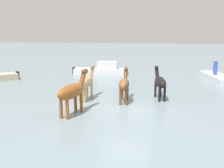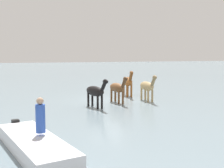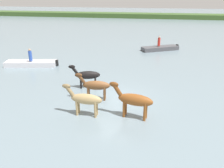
{
  "view_description": "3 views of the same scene",
  "coord_description": "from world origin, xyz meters",
  "px_view_note": "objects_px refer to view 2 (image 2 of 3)",
  "views": [
    {
      "loc": [
        12.34,
        2.12,
        3.66
      ],
      "look_at": [
        -0.62,
        -0.84,
        1.09
      ],
      "focal_mm": 40.93,
      "sensor_mm": 36.0,
      "label": 1
    },
    {
      "loc": [
        -18.92,
        6.75,
        3.2
      ],
      "look_at": [
        0.32,
        -0.44,
        1.12
      ],
      "focal_mm": 46.58,
      "sensor_mm": 36.0,
      "label": 2
    },
    {
      "loc": [
        2.62,
        -13.94,
        6.71
      ],
      "look_at": [
        -0.06,
        -0.1,
        1.12
      ],
      "focal_mm": 36.99,
      "sensor_mm": 36.0,
      "label": 3
    }
  ],
  "objects_px": {
    "horse_mid_herd": "(147,86)",
    "horse_pinto_flank": "(96,91)",
    "horse_lead": "(128,82)",
    "boat_dinghy_port": "(34,147)",
    "person_boatman_standing": "(40,116)",
    "horse_rear_stallion": "(118,88)"
  },
  "relations": [
    {
      "from": "horse_rear_stallion",
      "to": "horse_lead",
      "type": "xyz_separation_m",
      "value": [
        2.76,
        -1.94,
        0.11
      ]
    },
    {
      "from": "horse_pinto_flank",
      "to": "person_boatman_standing",
      "type": "height_order",
      "value": "horse_pinto_flank"
    },
    {
      "from": "horse_lead",
      "to": "person_boatman_standing",
      "type": "xyz_separation_m",
      "value": [
        -10.74,
        7.87,
        0.04
      ]
    },
    {
      "from": "horse_pinto_flank",
      "to": "person_boatman_standing",
      "type": "xyz_separation_m",
      "value": [
        -6.84,
        4.06,
        0.15
      ]
    },
    {
      "from": "horse_mid_herd",
      "to": "boat_dinghy_port",
      "type": "xyz_separation_m",
      "value": [
        -8.1,
        8.37,
        -0.85
      ]
    },
    {
      "from": "boat_dinghy_port",
      "to": "horse_rear_stallion",
      "type": "bearing_deg",
      "value": 131.53
    },
    {
      "from": "boat_dinghy_port",
      "to": "person_boatman_standing",
      "type": "distance_m",
      "value": 1.01
    },
    {
      "from": "horse_mid_herd",
      "to": "horse_rear_stallion",
      "type": "bearing_deg",
      "value": -87.81
    },
    {
      "from": "horse_rear_stallion",
      "to": "horse_pinto_flank",
      "type": "distance_m",
      "value": 2.19
    },
    {
      "from": "horse_rear_stallion",
      "to": "person_boatman_standing",
      "type": "xyz_separation_m",
      "value": [
        -7.97,
        5.93,
        0.14
      ]
    },
    {
      "from": "horse_lead",
      "to": "boat_dinghy_port",
      "type": "relative_size",
      "value": 0.51
    },
    {
      "from": "boat_dinghy_port",
      "to": "horse_lead",
      "type": "bearing_deg",
      "value": 132.09
    },
    {
      "from": "horse_lead",
      "to": "boat_dinghy_port",
      "type": "bearing_deg",
      "value": -26.24
    },
    {
      "from": "horse_mid_herd",
      "to": "boat_dinghy_port",
      "type": "distance_m",
      "value": 11.68
    },
    {
      "from": "horse_lead",
      "to": "horse_pinto_flank",
      "type": "relative_size",
      "value": 1.12
    },
    {
      "from": "horse_lead",
      "to": "horse_mid_herd",
      "type": "bearing_deg",
      "value": 15.88
    },
    {
      "from": "horse_mid_herd",
      "to": "horse_pinto_flank",
      "type": "bearing_deg",
      "value": -72.11
    },
    {
      "from": "horse_mid_herd",
      "to": "horse_lead",
      "type": "bearing_deg",
      "value": -172.1
    },
    {
      "from": "horse_rear_stallion",
      "to": "horse_mid_herd",
      "type": "height_order",
      "value": "horse_mid_herd"
    },
    {
      "from": "horse_mid_herd",
      "to": "person_boatman_standing",
      "type": "xyz_separation_m",
      "value": [
        -7.96,
        8.13,
        0.12
      ]
    },
    {
      "from": "horse_lead",
      "to": "boat_dinghy_port",
      "type": "height_order",
      "value": "horse_lead"
    },
    {
      "from": "horse_lead",
      "to": "horse_pinto_flank",
      "type": "distance_m",
      "value": 5.45
    }
  ]
}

